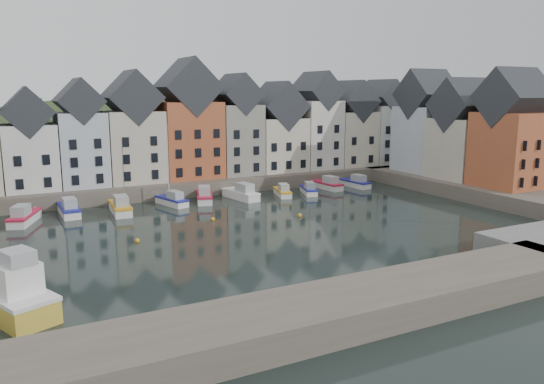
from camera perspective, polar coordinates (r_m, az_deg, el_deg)
ground at (r=56.83m, az=0.32°, el=-4.36°), size 260.00×260.00×0.00m
far_quay at (r=83.75m, az=-9.27°, el=1.13°), size 90.00×16.00×2.00m
right_quay at (r=82.22m, az=22.74°, el=0.25°), size 14.00×54.00×2.00m
near_wall at (r=33.74m, az=2.73°, el=-13.49°), size 50.00×6.00×2.00m
hillside at (r=112.52m, az=-13.15°, el=-6.45°), size 153.60×70.40×64.00m
far_terrace at (r=81.99m, az=-6.86°, el=6.54°), size 72.37×8.16×17.78m
right_terrace at (r=83.83m, az=20.04°, el=6.09°), size 8.30×24.25×16.36m
mooring_buoys at (r=59.86m, az=-5.47°, el=-3.48°), size 20.50×5.50×0.50m
boat_a at (r=66.71m, az=-25.13°, el=-2.46°), size 4.16×6.80×2.50m
boat_b at (r=68.88m, az=-20.99°, el=-1.76°), size 2.14×6.53×2.49m
boat_c at (r=67.99m, az=-15.99°, el=-1.58°), size 2.54×6.88×2.59m
boat_d at (r=71.18m, az=-10.67°, el=-0.86°), size 3.26×6.00×10.96m
boat_e at (r=72.86m, az=-7.28°, el=-0.46°), size 3.98×6.78×2.49m
boat_f at (r=74.04m, az=-3.30°, el=-0.19°), size 3.25×7.02×2.59m
boat_g at (r=76.19m, az=1.15°, el=0.02°), size 3.04×5.62×2.06m
boat_h at (r=77.96m, az=3.98°, el=0.24°), size 3.31×5.60×2.05m
boat_i at (r=82.01m, az=5.98°, el=0.79°), size 2.46×6.21×2.32m
boat_j at (r=84.35m, az=8.99°, el=0.98°), size 2.28×5.97×2.24m
large_vessel at (r=41.37m, az=-27.01°, el=-9.42°), size 7.33×11.84×6.00m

